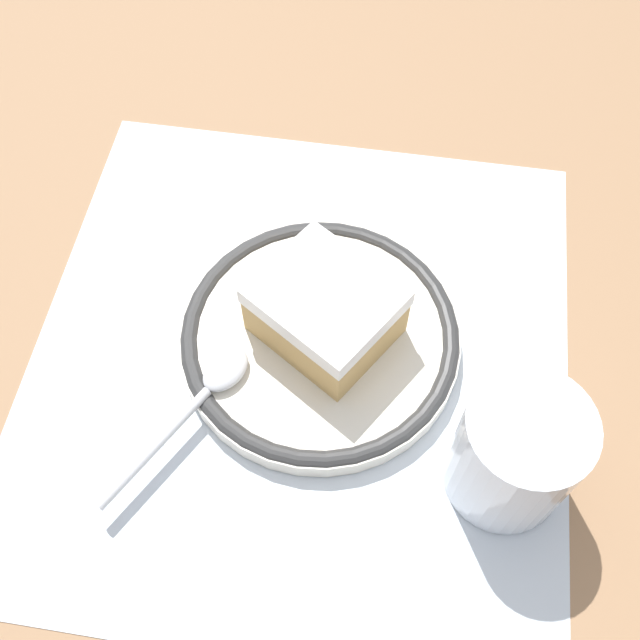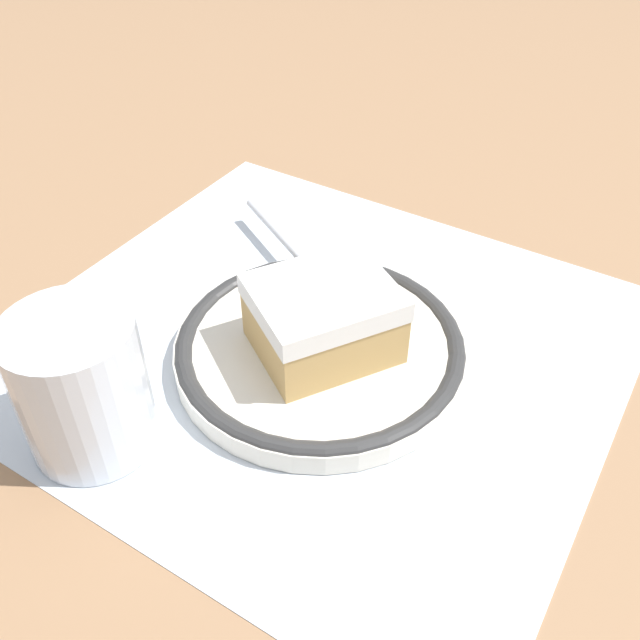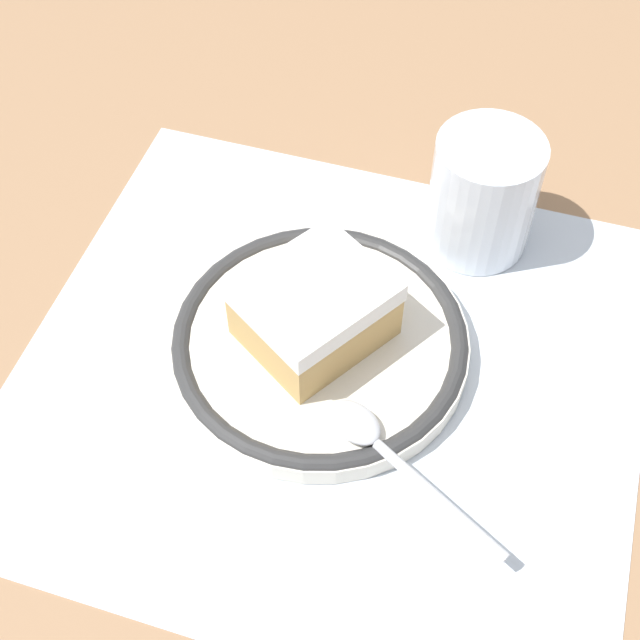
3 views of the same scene
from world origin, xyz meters
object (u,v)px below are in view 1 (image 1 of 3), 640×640
object	(u,v)px
cake_slice	(325,311)
cup	(513,456)
spoon	(205,393)
plate	(320,338)

from	to	relation	value
cake_slice	cup	distance (m)	0.16
cake_slice	spoon	bearing A→B (deg)	-48.66
plate	spoon	distance (m)	0.09
plate	cup	bearing A→B (deg)	58.92
plate	cake_slice	distance (m)	0.03
plate	cake_slice	world-z (taller)	cake_slice
cake_slice	cup	world-z (taller)	cup
plate	spoon	xyz separation A→B (m)	(0.06, -0.07, 0.01)
spoon	cup	xyz separation A→B (m)	(0.02, 0.21, 0.02)
cake_slice	spoon	distance (m)	0.10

